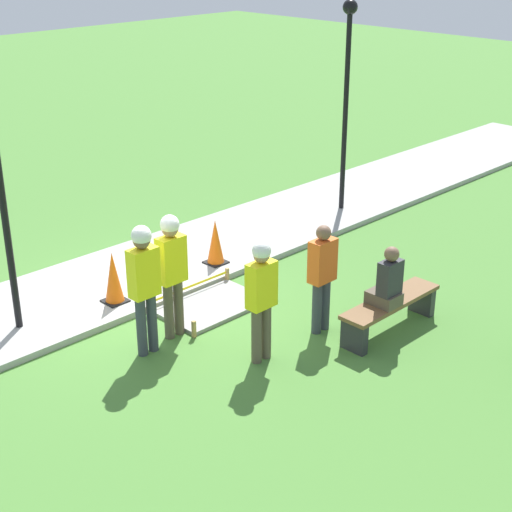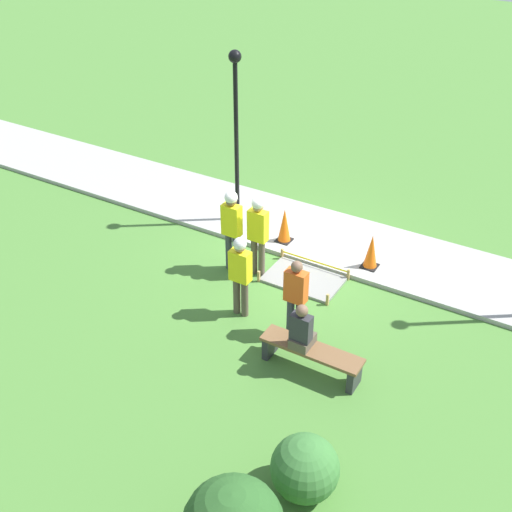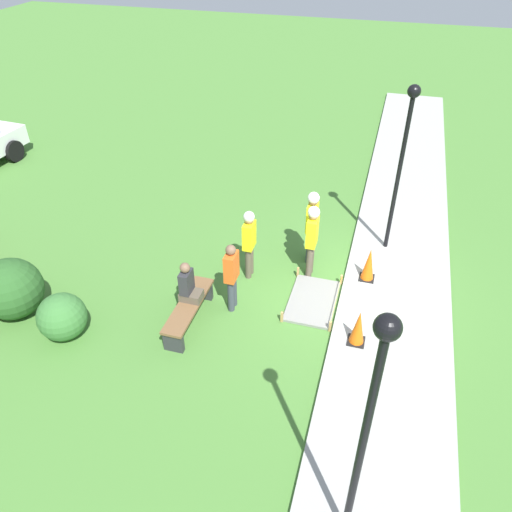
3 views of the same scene
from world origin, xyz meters
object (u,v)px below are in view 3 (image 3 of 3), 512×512
Objects in this scene: person_seated_on_bench at (188,285)px; bystander_in_orange_shirt at (232,274)px; worker_assistant at (249,239)px; lamppost_near at (403,148)px; traffic_cone_far_patch at (369,264)px; park_bench at (189,310)px; traffic_cone_near_patch at (358,327)px; worker_trainee at (312,235)px; lamppost_far at (369,412)px; worker_supervisor at (312,221)px.

person_seated_on_bench is 0.92m from bystander_in_orange_shirt.
lamppost_near reaches higher than worker_assistant.
bystander_in_orange_shirt is at bearing 178.79° from worker_assistant.
lamppost_near reaches higher than traffic_cone_far_patch.
lamppost_near is at bearing -44.15° from park_bench.
lamppost_near is (3.52, -0.31, 2.23)m from traffic_cone_near_patch.
lamppost_near reaches higher than person_seated_on_bench.
person_seated_on_bench is at bearing 155.28° from worker_assistant.
lamppost_near is (3.82, -3.71, 2.36)m from park_bench.
traffic_cone_near_patch is 2.47m from worker_trainee.
lamppost_far is (-4.06, -2.97, 1.82)m from bystander_in_orange_shirt.
lamppost_far is at bearing -177.13° from traffic_cone_far_patch.
traffic_cone_far_patch is 2.76m from worker_assistant.
person_seated_on_bench is 0.22× the size of lamppost_near.
traffic_cone_far_patch is at bearing -57.94° from bystander_in_orange_shirt.
worker_supervisor is 0.46× the size of lamppost_far.
bystander_in_orange_shirt reaches higher than traffic_cone_near_patch.
worker_assistant is at bearing 123.11° from lamppost_near.
traffic_cone_far_patch is 1.63m from worker_supervisor.
worker_assistant is at bearing 128.35° from worker_supervisor.
worker_assistant is (1.58, 2.67, 0.53)m from traffic_cone_near_patch.
worker_trainee is at bearing 93.87° from traffic_cone_far_patch.
lamppost_near reaches higher than worker_trainee.
worker_supervisor is at bearing 15.49° from lamppost_far.
worker_supervisor is at bearing 119.02° from lamppost_near.
worker_assistant is at bearing 100.63° from traffic_cone_far_patch.
person_seated_on_bench is at bearing 124.32° from bystander_in_orange_shirt.
traffic_cone_near_patch is at bearing 175.00° from lamppost_near.
park_bench is at bearing 158.70° from worker_assistant.
worker_assistant is at bearing -21.30° from park_bench.
person_seated_on_bench is (0.18, 0.05, 0.49)m from park_bench.
person_seated_on_bench reaches higher than traffic_cone_near_patch.
worker_supervisor is at bearing -51.65° from worker_assistant.
traffic_cone_far_patch is at bearing -54.97° from park_bench.
lamppost_far is at bearing -164.51° from worker_supervisor.
bystander_in_orange_shirt is (-1.68, 2.69, 0.41)m from traffic_cone_far_patch.
worker_assistant is at bearing -1.21° from bystander_in_orange_shirt.
traffic_cone_near_patch is 0.96× the size of traffic_cone_far_patch.
worker_trainee is 2.11m from bystander_in_orange_shirt.
lamppost_far is at bearing -143.80° from bystander_in_orange_shirt.
worker_supervisor is 1.02× the size of worker_trainee.
lamppost_near is at bearing -60.98° from worker_supervisor.
park_bench is 1.06× the size of worker_assistant.
lamppost_near is (3.64, -3.76, 1.87)m from person_seated_on_bench.
lamppost_far reaches higher than traffic_cone_near_patch.
traffic_cone_far_patch is (2.08, 0.01, 0.02)m from traffic_cone_near_patch.
park_bench is 0.99× the size of worker_trainee.
person_seated_on_bench is 0.49× the size of worker_trainee.
worker_assistant is 0.94× the size of worker_trainee.
traffic_cone_near_patch is at bearing -98.34° from bystander_in_orange_shirt.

